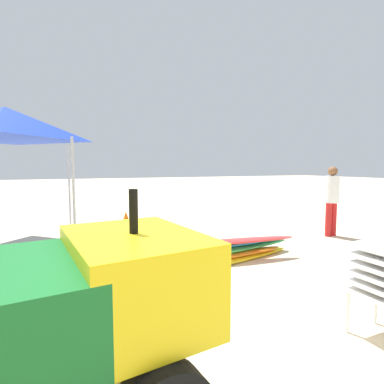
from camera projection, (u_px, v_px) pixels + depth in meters
name	position (u px, v px, depth m)	size (l,w,h in m)	color
ground	(232.00, 349.00, 2.73)	(80.00, 80.00, 0.00)	beige
surfboard_pile	(237.00, 249.00, 5.29)	(2.61, 0.74, 0.40)	yellow
lifeguard_far_right	(332.00, 197.00, 7.07)	(0.32, 0.32, 1.64)	red
popup_canopy	(5.00, 123.00, 6.14)	(2.46, 2.46, 2.86)	#B2B2B7
traffic_cone_near	(126.00, 221.00, 7.77)	(0.35, 0.35, 0.49)	orange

